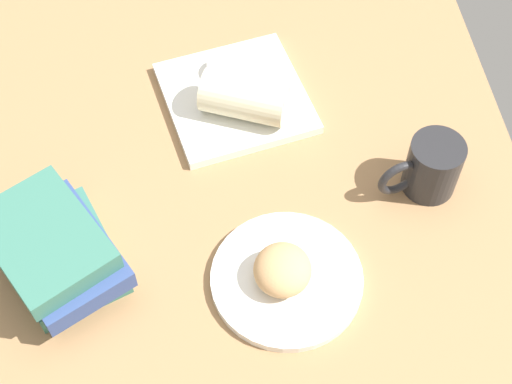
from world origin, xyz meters
TOP-DOWN VIEW (x-y plane):
  - dining_table at (0.00, 0.00)cm, footprint 110.00×90.00cm
  - round_plate at (15.29, 6.99)cm, footprint 20.75×20.75cm
  - scone_pastry at (15.46, 6.30)cm, footprint 9.91×9.70cm
  - square_plate at (-17.70, 3.64)cm, footprint 25.51×25.51cm
  - sauce_cup at (-22.35, 2.31)cm, footprint 5.39×5.39cm
  - breakfast_wrap at (-13.99, 4.71)cm, footprint 11.35×14.67cm
  - book_stack at (9.52, -23.14)cm, footprint 22.84×21.17cm
  - coffee_mug at (2.07, 29.61)cm, footprint 7.86×12.58cm

SIDE VIEW (x-z plane):
  - dining_table at x=0.00cm, z-range 0.00..4.00cm
  - round_plate at x=15.29cm, z-range 4.00..5.40cm
  - square_plate at x=-17.70cm, z-range 4.00..5.60cm
  - sauce_cup at x=-22.35cm, z-range 5.68..7.77cm
  - scone_pastry at x=15.46cm, z-range 5.40..10.31cm
  - coffee_mug at x=2.07cm, z-range 4.10..13.24cm
  - book_stack at x=9.52cm, z-range 4.03..13.93cm
  - breakfast_wrap at x=-13.99cm, z-range 5.60..12.43cm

